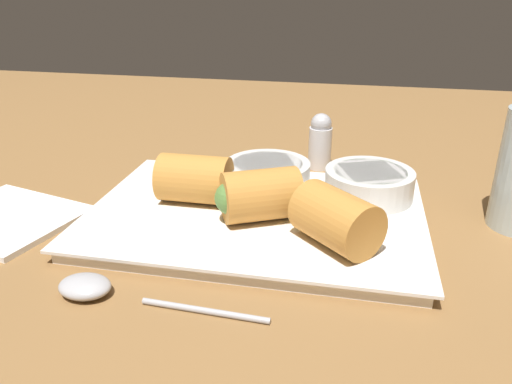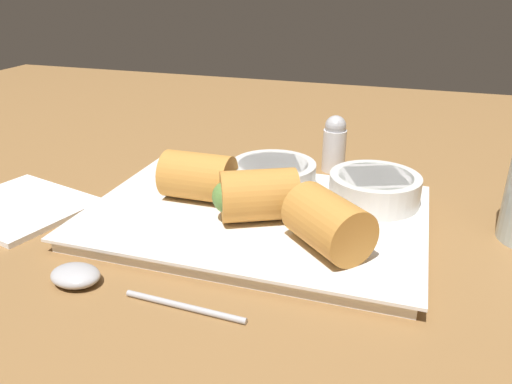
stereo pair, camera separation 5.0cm
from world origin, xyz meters
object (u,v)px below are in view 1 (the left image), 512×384
Objects in this scene: salt_shaker at (320,141)px; spoon at (96,289)px; dipping_bowl_far at (369,183)px; napkin at (6,218)px; dipping_bowl_near at (268,174)px; serving_plate at (256,216)px.

spoon is at bearing -114.68° from salt_shaker.
napkin is at bearing -164.15° from dipping_bowl_far.
salt_shaker reaches higher than dipping_bowl_near.
spoon is at bearing -135.62° from dipping_bowl_far.
salt_shaker is at bearing 65.32° from spoon.
dipping_bowl_far is (11.16, 5.67, 2.39)cm from serving_plate.
dipping_bowl_near is 0.57× the size of napkin.
serving_plate is at bearing -105.90° from salt_shaker.
serving_plate is 18.29cm from salt_shaker.
dipping_bowl_near is 1.00× the size of dipping_bowl_far.
spoon reaches higher than napkin.
dipping_bowl_near is at bearing 22.44° from napkin.
dipping_bowl_far is at bearing -62.03° from salt_shaker.
napkin is 2.25× the size of salt_shaker.
dipping_bowl_far is 1.29× the size of salt_shaker.
salt_shaker reaches higher than napkin.
dipping_bowl_near reaches higher than spoon.
dipping_bowl_near is 12.51cm from salt_shaker.
spoon is 1.04× the size of napkin.
napkin is at bearing -169.45° from serving_plate.
dipping_bowl_far is (11.05, -0.18, 0.00)cm from dipping_bowl_near.
serving_plate is 26.04cm from napkin.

